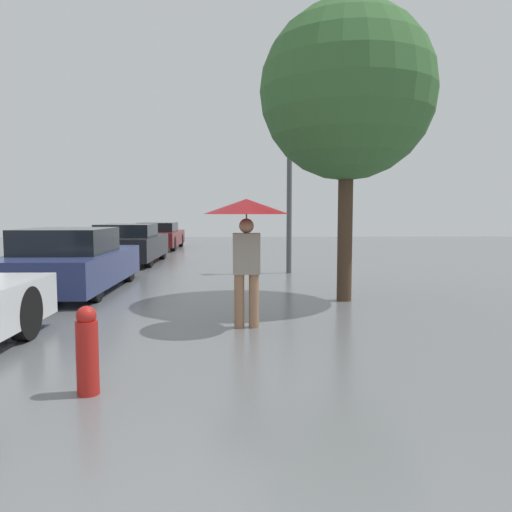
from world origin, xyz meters
TOP-DOWN VIEW (x-y plane):
  - pedestrian at (0.32, 4.99)m, footprint 1.17×1.17m
  - parked_car_second at (-3.21, 8.32)m, footprint 1.88×4.28m
  - parked_car_third at (-3.27, 13.82)m, footprint 1.88×4.06m
  - parked_car_farthest at (-3.31, 19.89)m, footprint 1.75×4.28m
  - tree at (2.11, 7.05)m, footprint 3.07×3.07m
  - street_lamp at (1.51, 11.16)m, footprint 0.37×0.37m
  - fire_hydrant at (-1.11, 2.49)m, footprint 0.19×0.19m

SIDE VIEW (x-z plane):
  - fire_hydrant at x=-1.11m, z-range 0.00..0.79m
  - parked_car_farthest at x=-3.31m, z-range -0.02..1.12m
  - parked_car_second at x=-3.21m, z-range -0.05..1.23m
  - parked_car_third at x=-3.27m, z-range -0.02..1.21m
  - pedestrian at x=0.32m, z-range 0.60..2.38m
  - street_lamp at x=1.51m, z-range 0.69..4.70m
  - tree at x=2.11m, z-range 1.06..6.29m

